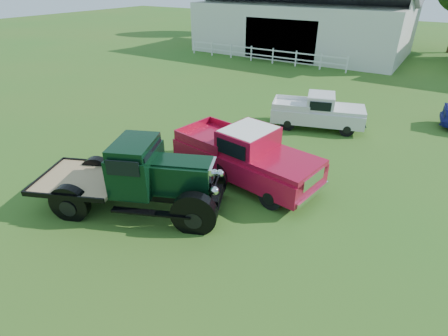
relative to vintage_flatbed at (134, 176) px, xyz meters
The scene contains 6 objects.
ground 2.20m from the vintage_flatbed, 22.94° to the left, with size 120.00×120.00×0.00m, color #2A651D.
shed_left 27.30m from the vintage_flatbed, 101.12° to the left, with size 18.80×10.20×5.60m, color silver, non-canonical shape.
fence_rail 21.67m from the vintage_flatbed, 106.78° to the left, with size 14.20×0.16×1.20m, color white, non-canonical shape.
vintage_flatbed is the anchor object (origin of this frame).
red_pickup 3.82m from the vintage_flatbed, 58.74° to the left, with size 5.41×2.08×1.97m, color maroon, non-canonical shape.
white_pickup 9.61m from the vintage_flatbed, 75.16° to the left, with size 4.34×1.68×1.59m, color silver, non-canonical shape.
Camera 1 is at (5.34, -6.91, 6.36)m, focal length 28.00 mm.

